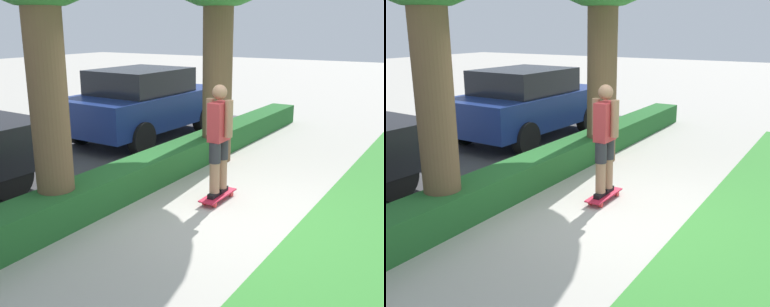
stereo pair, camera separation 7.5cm
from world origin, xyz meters
TOP-DOWN VIEW (x-y plane):
  - ground_plane at (0.00, 0.00)m, footprint 60.00×60.00m
  - street_asphalt at (0.00, 4.20)m, footprint 12.90×5.00m
  - hedge_row at (0.00, 1.60)m, footprint 12.90×0.60m
  - skateboard at (0.38, 0.29)m, footprint 0.75×0.24m
  - skater_person at (0.38, 0.29)m, footprint 0.49×0.42m
  - parked_car_middle at (2.92, 3.63)m, footprint 3.95×1.96m

SIDE VIEW (x-z plane):
  - ground_plane at x=0.00m, z-range 0.00..0.00m
  - street_asphalt at x=0.00m, z-range 0.00..0.01m
  - skateboard at x=0.38m, z-range 0.03..0.13m
  - hedge_row at x=0.00m, z-range 0.00..0.46m
  - parked_car_middle at x=2.92m, z-range 0.03..1.62m
  - skater_person at x=0.38m, z-range 0.15..1.77m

